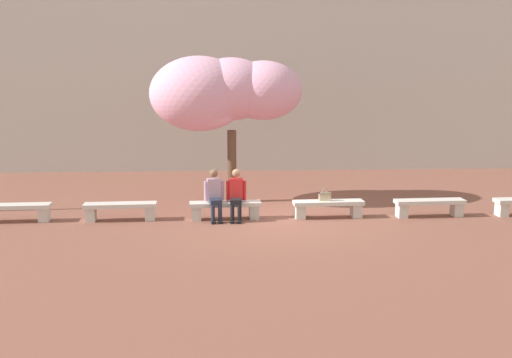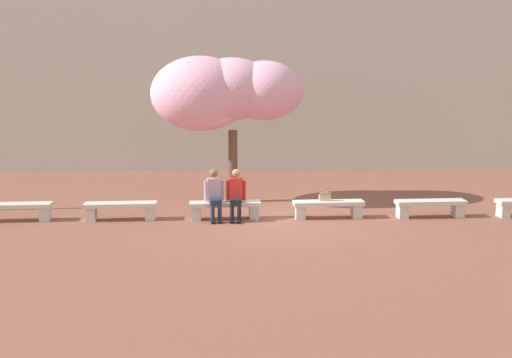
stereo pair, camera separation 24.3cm
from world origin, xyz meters
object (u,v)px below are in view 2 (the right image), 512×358
(person_seated_left, at_px, (214,193))
(cherry_tree_main, at_px, (226,92))
(stone_bench_near_east, at_px, (328,207))
(handbag, at_px, (325,196))
(person_seated_right, at_px, (236,193))
(stone_bench_west_end, at_px, (15,209))
(stone_bench_center, at_px, (225,207))
(stone_bench_near_west, at_px, (121,208))
(stone_bench_east_end, at_px, (430,206))

(person_seated_left, relative_size, cherry_tree_main, 0.30)
(stone_bench_near_east, bearing_deg, handbag, 165.49)
(person_seated_right, distance_m, handbag, 2.28)
(stone_bench_near_east, distance_m, handbag, 0.29)
(person_seated_left, bearing_deg, stone_bench_west_end, 179.40)
(stone_bench_center, height_order, stone_bench_near_east, same)
(stone_bench_near_west, xyz_separation_m, handbag, (5.21, 0.02, 0.28))
(stone_bench_west_end, bearing_deg, person_seated_left, -0.60)
(stone_bench_center, distance_m, cherry_tree_main, 3.52)
(stone_bench_center, bearing_deg, person_seated_left, -168.95)
(stone_bench_center, bearing_deg, cherry_tree_main, 89.40)
(person_seated_left, bearing_deg, stone_bench_near_east, 1.03)
(stone_bench_near_west, relative_size, handbag, 5.40)
(stone_bench_east_end, distance_m, handbag, 2.76)
(stone_bench_west_end, xyz_separation_m, stone_bench_near_east, (7.95, 0.00, 0.00))
(stone_bench_west_end, xyz_separation_m, person_seated_left, (5.03, -0.05, 0.39))
(stone_bench_near_west, distance_m, stone_bench_near_east, 5.30)
(stone_bench_center, height_order, cherry_tree_main, cherry_tree_main)
(person_seated_left, bearing_deg, stone_bench_center, 11.05)
(stone_bench_near_west, bearing_deg, stone_bench_near_east, 0.00)
(stone_bench_east_end, height_order, cherry_tree_main, cherry_tree_main)
(person_seated_right, xyz_separation_m, handbag, (2.28, 0.08, -0.12))
(stone_bench_center, xyz_separation_m, handbag, (2.56, 0.02, 0.28))
(stone_bench_west_end, bearing_deg, handbag, 0.17)
(stone_bench_near_east, bearing_deg, stone_bench_near_west, 180.00)
(stone_bench_near_west, bearing_deg, person_seated_right, -1.05)
(stone_bench_center, bearing_deg, person_seated_right, -10.90)
(person_seated_left, bearing_deg, stone_bench_near_west, 178.73)
(stone_bench_near_west, height_order, stone_bench_center, same)
(stone_bench_east_end, relative_size, handbag, 5.40)
(handbag, bearing_deg, stone_bench_near_west, -179.74)
(stone_bench_near_east, distance_m, cherry_tree_main, 4.39)
(stone_bench_near_west, relative_size, person_seated_left, 1.42)
(stone_bench_west_end, relative_size, cherry_tree_main, 0.43)
(person_seated_right, xyz_separation_m, cherry_tree_main, (-0.26, 2.10, 2.46))
(stone_bench_near_east, relative_size, person_seated_right, 1.42)
(person_seated_right, bearing_deg, stone_bench_east_end, 0.61)
(stone_bench_near_east, xyz_separation_m, person_seated_right, (-2.37, -0.05, 0.39))
(stone_bench_center, distance_m, stone_bench_near_east, 2.65)
(stone_bench_center, height_order, person_seated_left, person_seated_left)
(stone_bench_west_end, relative_size, stone_bench_center, 1.00)
(stone_bench_near_east, height_order, stone_bench_east_end, same)
(stone_bench_west_end, distance_m, person_seated_left, 5.04)
(stone_bench_near_west, height_order, handbag, handbag)
(stone_bench_near_east, xyz_separation_m, handbag, (-0.09, 0.02, 0.28))
(stone_bench_near_west, height_order, person_seated_left, person_seated_left)
(stone_bench_near_east, height_order, handbag, handbag)
(stone_bench_east_end, xyz_separation_m, person_seated_right, (-5.02, -0.05, 0.39))
(cherry_tree_main, bearing_deg, stone_bench_near_east, -37.92)
(stone_bench_west_end, bearing_deg, stone_bench_near_west, 0.00)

